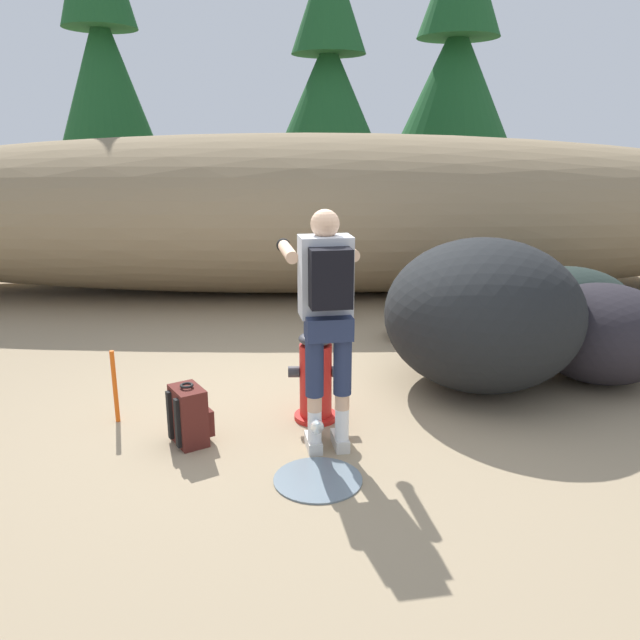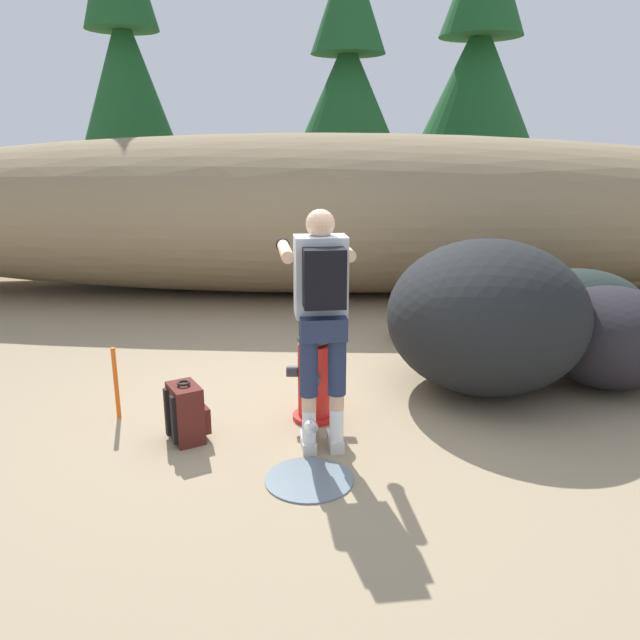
{
  "view_description": "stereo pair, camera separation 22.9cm",
  "coord_description": "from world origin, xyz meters",
  "px_view_note": "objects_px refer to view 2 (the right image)",
  "views": [
    {
      "loc": [
        -0.01,
        -4.88,
        2.18
      ],
      "look_at": [
        0.1,
        0.13,
        0.75
      ],
      "focal_mm": 35.34,
      "sensor_mm": 36.0,
      "label": 1
    },
    {
      "loc": [
        0.22,
        -4.88,
        2.18
      ],
      "look_at": [
        0.1,
        0.13,
        0.75
      ],
      "focal_mm": 35.34,
      "sensor_mm": 36.0,
      "label": 2
    }
  ],
  "objects_px": {
    "utility_worker": "(321,300)",
    "boulder_mid": "(575,309)",
    "survey_stake": "(116,383)",
    "boulder_large": "(487,316)",
    "spare_backpack": "(186,413)",
    "boulder_outlier": "(417,325)",
    "fire_hydrant": "(314,377)",
    "boulder_small": "(610,337)"
  },
  "relations": [
    {
      "from": "utility_worker",
      "to": "boulder_mid",
      "type": "bearing_deg",
      "value": -56.94
    },
    {
      "from": "utility_worker",
      "to": "survey_stake",
      "type": "distance_m",
      "value": 1.9
    },
    {
      "from": "boulder_large",
      "to": "boulder_mid",
      "type": "relative_size",
      "value": 1.2
    },
    {
      "from": "spare_backpack",
      "to": "boulder_outlier",
      "type": "height_order",
      "value": "spare_backpack"
    },
    {
      "from": "boulder_large",
      "to": "survey_stake",
      "type": "distance_m",
      "value": 3.22
    },
    {
      "from": "fire_hydrant",
      "to": "spare_backpack",
      "type": "xyz_separation_m",
      "value": [
        -0.94,
        -0.4,
        -0.14
      ]
    },
    {
      "from": "utility_worker",
      "to": "boulder_outlier",
      "type": "relative_size",
      "value": 3.1
    },
    {
      "from": "boulder_outlier",
      "to": "fire_hydrant",
      "type": "bearing_deg",
      "value": -117.19
    },
    {
      "from": "boulder_mid",
      "to": "survey_stake",
      "type": "distance_m",
      "value": 4.78
    },
    {
      "from": "survey_stake",
      "to": "spare_backpack",
      "type": "bearing_deg",
      "value": -30.33
    },
    {
      "from": "boulder_outlier",
      "to": "boulder_small",
      "type": "bearing_deg",
      "value": -39.85
    },
    {
      "from": "boulder_large",
      "to": "boulder_outlier",
      "type": "bearing_deg",
      "value": 106.21
    },
    {
      "from": "survey_stake",
      "to": "fire_hydrant",
      "type": "bearing_deg",
      "value": 0.5
    },
    {
      "from": "boulder_mid",
      "to": "boulder_small",
      "type": "xyz_separation_m",
      "value": [
        -0.09,
        -1.11,
        0.03
      ]
    },
    {
      "from": "fire_hydrant",
      "to": "boulder_mid",
      "type": "distance_m",
      "value": 3.38
    },
    {
      "from": "spare_backpack",
      "to": "boulder_mid",
      "type": "height_order",
      "value": "boulder_mid"
    },
    {
      "from": "fire_hydrant",
      "to": "boulder_outlier",
      "type": "bearing_deg",
      "value": 62.81
    },
    {
      "from": "fire_hydrant",
      "to": "utility_worker",
      "type": "distance_m",
      "value": 0.87
    },
    {
      "from": "boulder_small",
      "to": "survey_stake",
      "type": "height_order",
      "value": "boulder_small"
    },
    {
      "from": "utility_worker",
      "to": "boulder_large",
      "type": "relative_size",
      "value": 0.94
    },
    {
      "from": "utility_worker",
      "to": "boulder_small",
      "type": "relative_size",
      "value": 1.34
    },
    {
      "from": "spare_backpack",
      "to": "boulder_mid",
      "type": "relative_size",
      "value": 0.31
    },
    {
      "from": "spare_backpack",
      "to": "fire_hydrant",
      "type": "bearing_deg",
      "value": -8.39
    },
    {
      "from": "fire_hydrant",
      "to": "boulder_small",
      "type": "relative_size",
      "value": 0.6
    },
    {
      "from": "boulder_small",
      "to": "boulder_large",
      "type": "bearing_deg",
      "value": -174.41
    },
    {
      "from": "boulder_mid",
      "to": "utility_worker",
      "type": "bearing_deg",
      "value": -138.57
    },
    {
      "from": "fire_hydrant",
      "to": "utility_worker",
      "type": "relative_size",
      "value": 0.45
    },
    {
      "from": "spare_backpack",
      "to": "boulder_outlier",
      "type": "distance_m",
      "value": 3.26
    },
    {
      "from": "boulder_large",
      "to": "boulder_mid",
      "type": "distance_m",
      "value": 1.77
    },
    {
      "from": "boulder_mid",
      "to": "spare_backpack",
      "type": "bearing_deg",
      "value": -147.86
    },
    {
      "from": "fire_hydrant",
      "to": "survey_stake",
      "type": "height_order",
      "value": "fire_hydrant"
    },
    {
      "from": "fire_hydrant",
      "to": "utility_worker",
      "type": "bearing_deg",
      "value": -81.56
    },
    {
      "from": "boulder_large",
      "to": "boulder_outlier",
      "type": "height_order",
      "value": "boulder_large"
    },
    {
      "from": "boulder_large",
      "to": "boulder_mid",
      "type": "bearing_deg",
      "value": 44.38
    },
    {
      "from": "fire_hydrant",
      "to": "utility_worker",
      "type": "height_order",
      "value": "utility_worker"
    },
    {
      "from": "utility_worker",
      "to": "boulder_mid",
      "type": "xyz_separation_m",
      "value": [
        2.7,
        2.38,
        -0.68
      ]
    },
    {
      "from": "utility_worker",
      "to": "boulder_outlier",
      "type": "height_order",
      "value": "utility_worker"
    },
    {
      "from": "spare_backpack",
      "to": "boulder_small",
      "type": "distance_m",
      "value": 3.83
    },
    {
      "from": "fire_hydrant",
      "to": "boulder_mid",
      "type": "relative_size",
      "value": 0.51
    },
    {
      "from": "utility_worker",
      "to": "boulder_small",
      "type": "xyz_separation_m",
      "value": [
        2.61,
        1.27,
        -0.65
      ]
    },
    {
      "from": "boulder_small",
      "to": "survey_stake",
      "type": "bearing_deg",
      "value": -168.91
    },
    {
      "from": "boulder_mid",
      "to": "boulder_outlier",
      "type": "height_order",
      "value": "boulder_mid"
    }
  ]
}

